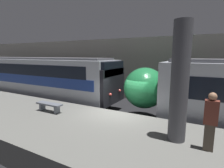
# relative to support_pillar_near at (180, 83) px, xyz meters

# --- Properties ---
(ground_plane) EXTENTS (120.00, 120.00, 0.00)m
(ground_plane) POSITION_rel_support_pillar_near_xyz_m (-3.11, 1.81, -2.98)
(ground_plane) COLOR black
(platform) EXTENTS (40.00, 4.69, 1.00)m
(platform) POSITION_rel_support_pillar_near_xyz_m (-3.11, -0.53, -2.48)
(platform) COLOR slate
(platform) RESTS_ON ground
(station_rear_barrier) EXTENTS (50.00, 0.15, 5.28)m
(station_rear_barrier) POSITION_rel_support_pillar_near_xyz_m (-3.11, 8.12, -0.34)
(station_rear_barrier) COLOR #B2AD9E
(station_rear_barrier) RESTS_ON ground
(support_pillar_near) EXTENTS (0.58, 0.58, 3.96)m
(support_pillar_near) POSITION_rel_support_pillar_near_xyz_m (0.00, 0.00, 0.00)
(support_pillar_near) COLOR #47474C
(support_pillar_near) RESTS_ON platform
(train_boxy) EXTENTS (18.97, 2.93, 3.66)m
(train_boxy) POSITION_rel_support_pillar_near_xyz_m (-13.79, 3.81, -1.10)
(train_boxy) COLOR black
(train_boxy) RESTS_ON ground
(person_waiting) EXTENTS (0.38, 0.24, 1.80)m
(person_waiting) POSITION_rel_support_pillar_near_xyz_m (0.96, -0.24, -1.02)
(person_waiting) COLOR #473D33
(person_waiting) RESTS_ON platform
(platform_bench) EXTENTS (1.50, 0.40, 0.45)m
(platform_bench) POSITION_rel_support_pillar_near_xyz_m (-6.17, 0.05, -1.64)
(platform_bench) COLOR slate
(platform_bench) RESTS_ON platform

